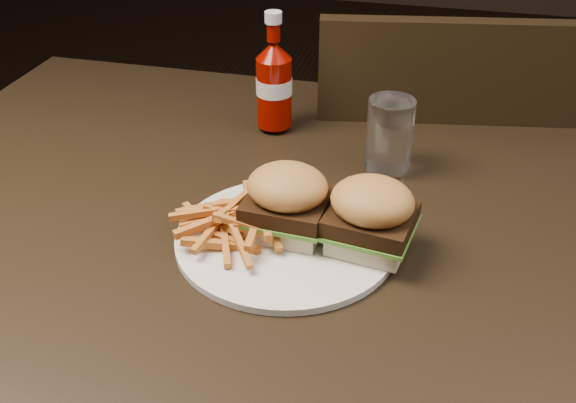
% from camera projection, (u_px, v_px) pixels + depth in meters
% --- Properties ---
extents(dining_table, '(1.20, 0.80, 0.04)m').
position_uv_depth(dining_table, '(313.00, 222.00, 0.85)').
color(dining_table, black).
rests_on(dining_table, ground).
extents(chair_far, '(0.52, 0.52, 0.04)m').
position_uv_depth(chair_far, '(419.00, 217.00, 1.40)').
color(chair_far, black).
rests_on(chair_far, ground).
extents(plate, '(0.26, 0.26, 0.01)m').
position_uv_depth(plate, '(286.00, 239.00, 0.78)').
color(plate, white).
rests_on(plate, dining_table).
extents(sandwich_half_a, '(0.09, 0.08, 0.02)m').
position_uv_depth(sandwich_half_a, '(287.00, 222.00, 0.78)').
color(sandwich_half_a, beige).
rests_on(sandwich_half_a, plate).
extents(sandwich_half_b, '(0.09, 0.09, 0.02)m').
position_uv_depth(sandwich_half_b, '(369.00, 237.00, 0.76)').
color(sandwich_half_b, beige).
rests_on(sandwich_half_b, plate).
extents(fries_pile, '(0.14, 0.14, 0.04)m').
position_uv_depth(fries_pile, '(234.00, 215.00, 0.78)').
color(fries_pile, orange).
rests_on(fries_pile, plate).
extents(ketchup_bottle, '(0.07, 0.07, 0.11)m').
position_uv_depth(ketchup_bottle, '(274.00, 92.00, 1.00)').
color(ketchup_bottle, '#7F0700').
rests_on(ketchup_bottle, dining_table).
extents(tumbler, '(0.07, 0.07, 0.10)m').
position_uv_depth(tumbler, '(390.00, 134.00, 0.90)').
color(tumbler, white).
rests_on(tumbler, dining_table).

